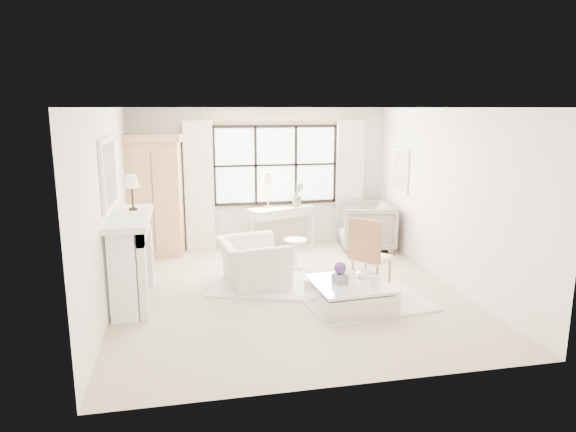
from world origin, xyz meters
name	(u,v)px	position (x,y,z in m)	size (l,w,h in m)	color
floor	(289,291)	(0.00, 0.00, 0.00)	(5.50, 5.50, 0.00)	#C5B292
ceiling	(289,108)	(0.00, 0.00, 2.70)	(5.50, 5.50, 0.00)	white
wall_back	(261,178)	(0.00, 2.75, 1.35)	(5.00, 5.00, 0.00)	beige
wall_front	(348,255)	(0.00, -2.75, 1.35)	(5.00, 5.00, 0.00)	beige
wall_left	(108,209)	(-2.50, 0.00, 1.35)	(5.50, 5.50, 0.00)	white
wall_right	(447,197)	(2.50, 0.00, 1.35)	(5.50, 5.50, 0.00)	white
window_pane	(276,165)	(0.30, 2.73, 1.60)	(2.40, 0.02, 1.50)	white
window_frame	(276,165)	(0.30, 2.72, 1.60)	(2.50, 0.04, 1.50)	black
curtain_rod	(276,120)	(0.30, 2.67, 2.47)	(0.04, 0.04, 3.30)	gold
curtain_left	(199,186)	(-1.20, 2.65, 1.24)	(0.55, 0.10, 2.47)	white
curtain_right	(350,182)	(1.80, 2.65, 1.24)	(0.55, 0.10, 2.47)	silver
fireplace	(129,258)	(-2.27, 0.00, 0.65)	(0.58, 1.66, 1.26)	white
mirror_frame	(108,173)	(-2.47, 0.00, 1.84)	(0.05, 1.15, 0.95)	white
mirror_glass	(110,173)	(-2.44, 0.00, 1.84)	(0.02, 1.00, 0.80)	#B3B8BF
art_frame	(401,171)	(2.47, 1.70, 1.55)	(0.04, 0.62, 0.82)	white
art_canvas	(400,171)	(2.45, 1.70, 1.55)	(0.01, 0.52, 0.72)	beige
mantel_lamp	(132,183)	(-2.21, 0.36, 1.65)	(0.22, 0.22, 0.51)	black
armoire	(154,194)	(-2.04, 2.45, 1.14)	(1.19, 0.82, 2.24)	tan
console_table	(282,227)	(0.37, 2.50, 0.40)	(1.37, 0.89, 0.80)	silver
console_lamp	(268,179)	(0.11, 2.50, 1.36)	(0.28, 0.28, 0.69)	#AE803C
orchid_plant	(298,194)	(0.70, 2.51, 1.04)	(0.26, 0.21, 0.47)	#596F4A
side_table	(296,249)	(0.35, 1.11, 0.33)	(0.40, 0.40, 0.51)	silver
rug_left	(268,285)	(-0.28, 0.27, 0.01)	(1.69, 1.19, 0.03)	silver
rug_right	(366,301)	(0.97, -0.68, 0.02)	(1.70, 1.27, 0.03)	silver
club_armchair	(253,263)	(-0.49, 0.38, 0.36)	(1.10, 0.96, 0.71)	silver
wingback_chair	(366,226)	(1.93, 1.97, 0.46)	(0.98, 1.01, 0.92)	gray
french_chair	(370,268)	(1.25, -0.08, 0.31)	(0.68, 0.68, 1.08)	#AA6F47
coffee_table	(350,296)	(0.68, -0.85, 0.18)	(1.07, 1.07, 0.38)	silver
planter_box	(340,278)	(0.53, -0.84, 0.44)	(0.17, 0.17, 0.13)	slate
planter_flowers	(340,268)	(0.53, -0.84, 0.59)	(0.17, 0.17, 0.17)	#4E2B6C
pillar_candle	(372,280)	(0.93, -0.99, 0.44)	(0.10, 0.10, 0.12)	silver
coffee_vase	(360,273)	(0.87, -0.69, 0.45)	(0.14, 0.14, 0.14)	silver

